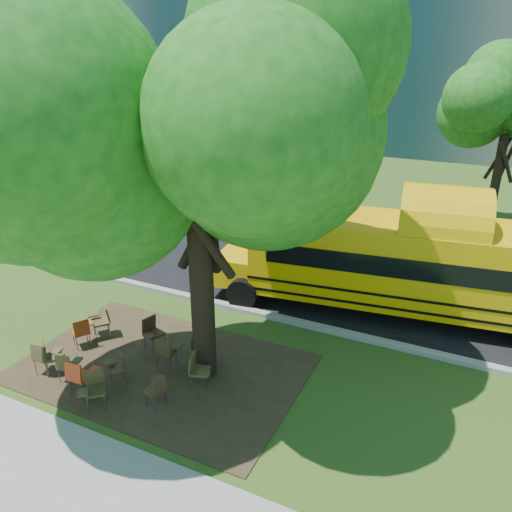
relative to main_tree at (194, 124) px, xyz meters
The scene contains 31 objects.
ground 6.44m from the main_tree, behind, with size 160.00×160.00×0.00m, color #314C17.
dirt_patch 6.18m from the main_tree, 163.29° to the right, with size 7.00×4.50×0.03m, color #382819.
asphalt_road 9.62m from the main_tree, 106.36° to the left, with size 80.00×8.00×0.04m, color black.
kerb_near 7.11m from the main_tree, 123.59° to the left, with size 80.00×0.25×0.14m, color gray.
kerb_far 12.94m from the main_tree, 100.58° to the left, with size 80.00×0.25×0.14m, color gray.
building_main 37.87m from the main_tree, 105.61° to the left, with size 38.00×16.00×22.00m, color slate.
building_left 56.90m from the main_tree, 134.95° to the left, with size 26.00×14.00×20.00m, color slate.
bg_tree_0 19.36m from the main_tree, 136.96° to the left, with size 5.20×5.20×7.18m.
bg_tree_1 26.82m from the main_tree, 145.54° to the left, with size 6.00×6.00×8.40m.
bg_tree_2 17.76m from the main_tree, 113.72° to the left, with size 4.80×4.80×6.62m.
bg_tree_3 15.38m from the main_tree, 67.41° to the left, with size 5.60×5.60×7.84m.
main_tree is the anchor object (origin of this frame).
school_bus 8.21m from the main_tree, 49.16° to the left, with size 12.13×4.06×2.91m.
chair_0 6.79m from the main_tree, 153.77° to the right, with size 0.60×0.62×0.90m.
chair_1 6.69m from the main_tree, 153.72° to the right, with size 0.79×0.63×0.92m.
chair_2 6.51m from the main_tree, 148.56° to the right, with size 0.53×0.57×0.78m.
chair_3 5.97m from the main_tree, 144.33° to the right, with size 0.67×0.53×0.78m.
chair_4 6.22m from the main_tree, 136.85° to the right, with size 0.63×0.60×0.97m.
chair_5 6.14m from the main_tree, 126.03° to the right, with size 0.61×0.77×0.90m.
chair_6 5.79m from the main_tree, 101.72° to the right, with size 0.49×0.63×0.83m.
chair_7 5.55m from the main_tree, 75.55° to the right, with size 0.67×0.62×0.91m.
chair_8 6.59m from the main_tree, behind, with size 0.59×0.75×0.89m.
chair_9 6.49m from the main_tree, behind, with size 0.82×0.65×0.95m.
chair_10 5.80m from the main_tree, behind, with size 0.57×0.72×0.94m.
chair_11 5.61m from the main_tree, 163.47° to the right, with size 0.61×0.62×0.91m.
chair_12 5.59m from the main_tree, 142.92° to the left, with size 0.53×0.67×0.81m.
black_car 11.25m from the main_tree, 139.83° to the left, with size 1.60×3.98×1.36m, color black.
bg_car_silver 21.32m from the main_tree, 149.36° to the left, with size 1.41×4.03×1.33m, color #A1A0A6.
bg_car_red 15.05m from the main_tree, 128.49° to the left, with size 2.01×4.36×1.21m, color #580F14.
pedestrian_a 23.42m from the main_tree, 143.83° to the left, with size 0.65×0.43×1.80m, color navy.
pedestrian_b 23.46m from the main_tree, 147.60° to the left, with size 0.96×0.75×1.98m, color #7A6349.
Camera 1 is at (7.68, -8.98, 7.56)m, focal length 35.00 mm.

